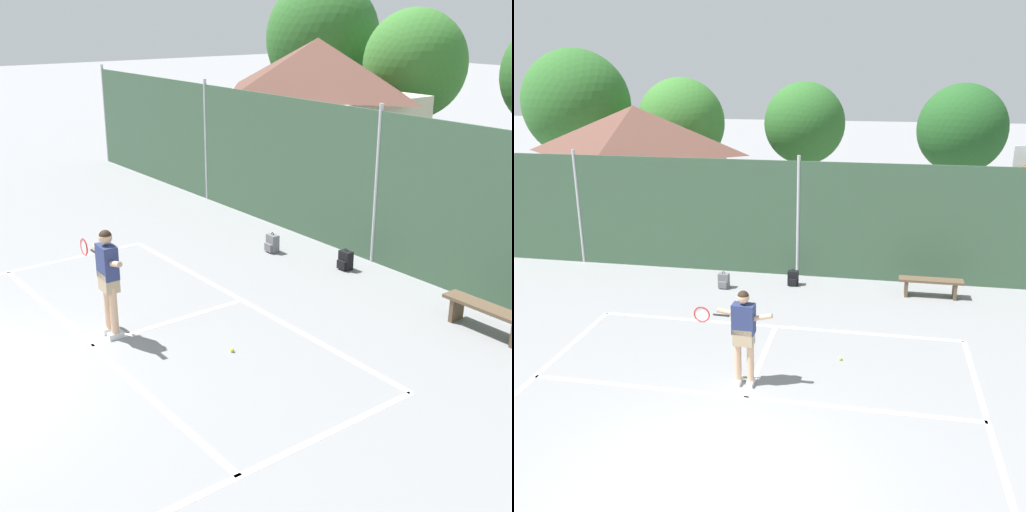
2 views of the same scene
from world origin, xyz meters
The scene contains 11 objects.
ground_plane centered at (0.00, 0.00, 0.00)m, with size 120.00×120.00×0.00m, color gray.
court_markings centered at (0.00, 0.65, 0.00)m, with size 8.30×11.10×0.01m.
chainlink_fence centered at (0.00, 9.00, 1.61)m, with size 26.09×0.09×3.37m.
basketball_hoop centered at (6.19, 10.74, 2.31)m, with size 0.90×0.67×3.55m.
clubhouse_building centered at (-6.33, 12.97, 2.26)m, with size 5.83×4.86×4.36m.
treeline_backdrop centered at (-2.79, 17.05, 3.65)m, with size 26.52×4.12×6.39m.
tennis_player centered at (-0.14, 2.92, 1.11)m, with size 1.44×0.28×1.85m.
tennis_ball centered at (1.55, 4.18, 0.03)m, with size 0.07×0.07×0.07m, color #CCE033.
backpack_grey centered at (-1.78, 7.64, 0.19)m, with size 0.29×0.25×0.46m.
backpack_black centered at (0.00, 8.18, 0.19)m, with size 0.28×0.24×0.46m.
courtside_bench centered at (3.57, 7.99, 0.36)m, with size 1.60×0.36×0.48m.
Camera 2 is at (2.06, -6.27, 5.57)m, focal length 40.56 mm.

